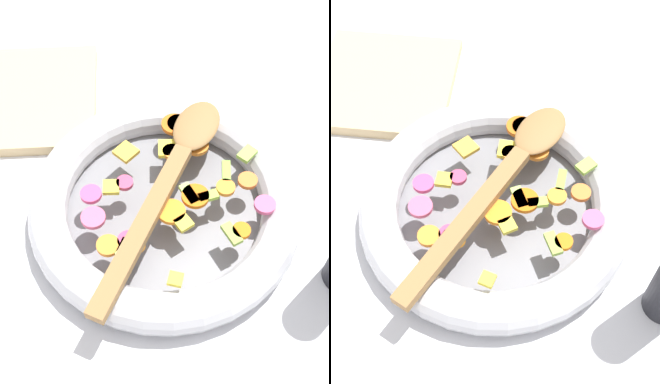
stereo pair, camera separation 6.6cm
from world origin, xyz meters
TOP-DOWN VIEW (x-y plane):
  - ground_plane at (0.00, 0.00)m, footprint 4.00×4.00m
  - skillet at (0.00, 0.00)m, footprint 0.35×0.35m
  - chopped_vegetables at (0.01, 0.01)m, footprint 0.24×0.26m
  - wooden_spoon at (0.01, 0.02)m, footprint 0.19×0.32m
  - cutting_board at (-0.20, 0.21)m, footprint 0.21×0.21m

SIDE VIEW (x-z plane):
  - ground_plane at x=0.00m, z-range 0.00..0.00m
  - cutting_board at x=-0.20m, z-range 0.00..0.02m
  - skillet at x=0.00m, z-range 0.00..0.05m
  - chopped_vegetables at x=0.01m, z-range 0.05..0.06m
  - wooden_spoon at x=0.01m, z-range 0.06..0.07m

